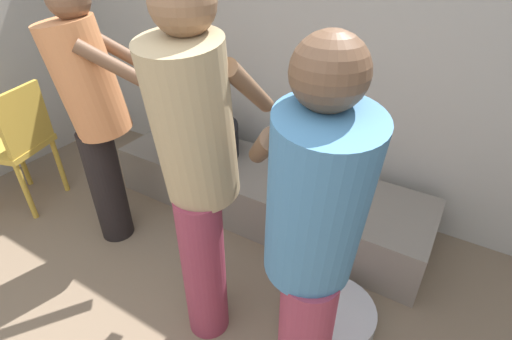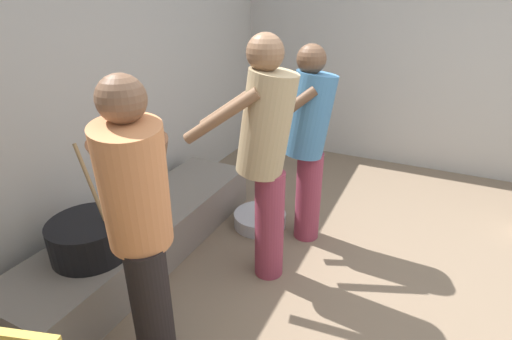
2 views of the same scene
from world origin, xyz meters
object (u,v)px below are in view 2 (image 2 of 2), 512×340
Objects in this scene: metal_mixing_bowl at (260,219)px; cook_in_orange_shirt at (139,220)px; cooking_pot_main at (90,237)px; cook_in_blue_shirt at (308,137)px; cook_in_tan_shirt at (265,150)px.

cook_in_orange_shirt is at bearing -177.67° from metal_mixing_bowl.
cook_in_blue_shirt is (1.23, -0.98, 0.41)m from cooking_pot_main.
cooking_pot_main is at bearing 141.52° from cook_in_blue_shirt.
metal_mixing_bowl is at bearing 90.21° from cook_in_blue_shirt.
cook_in_orange_shirt is (-0.22, -0.65, 0.43)m from cooking_pot_main.
cook_in_blue_shirt is 0.99× the size of cook_in_orange_shirt.
cook_in_blue_shirt is 0.90m from metal_mixing_bowl.
cook_in_orange_shirt is at bearing 167.27° from cook_in_blue_shirt.
cook_in_orange_shirt is at bearing 165.94° from cook_in_tan_shirt.
metal_mixing_bowl is (0.54, 0.29, -0.89)m from cook_in_tan_shirt.
cooking_pot_main is at bearing 71.47° from cook_in_orange_shirt.
cook_in_tan_shirt reaches higher than cooking_pot_main.
metal_mixing_bowl is (-0.00, 0.39, -0.82)m from cook_in_blue_shirt.
cooking_pot_main is 0.44× the size of cook_in_orange_shirt.
cook_in_blue_shirt reaches higher than metal_mixing_bowl.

